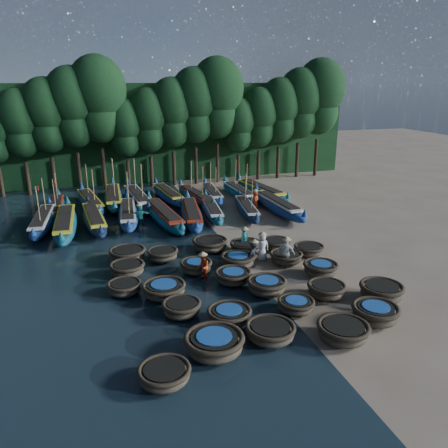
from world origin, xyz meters
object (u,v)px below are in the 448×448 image
object	(u,v)px
long_boat_2	(94,219)
long_boat_12	(138,198)
fisherman_5	(140,215)
long_boat_4	(164,216)
fisherman_2	(203,266)
fisherman_3	(254,253)
long_boat_14	(195,196)
coracle_9	(381,291)
coracle_4	(375,313)
coracle_23	(246,247)
coracle_6	(229,315)
coracle_7	(296,305)
coracle_19	(309,250)
long_boat_17	(261,191)
fisherman_6	(255,199)
coracle_0	(164,374)
coracle_12	(233,276)
long_boat_5	(192,214)
fisherman_4	(286,252)
coracle_10	(124,287)
coracle_17	(238,260)
coracle_3	(343,331)
coracle_2	(270,332)
long_boat_3	(128,214)
coracle_8	(326,290)
coracle_20	(128,254)
coracle_21	(163,254)
long_boat_10	(90,202)
coracle_5	(182,308)
coracle_14	(321,268)
coracle_11	(164,289)
long_boat_15	(212,194)
long_boat_6	(212,210)
long_boat_11	(114,198)
coracle_24	(276,244)
coracle_15	(127,269)
long_boat_13	(168,195)
fisherman_1	(245,238)
fisherman_0	(262,246)
long_boat_1	(65,224)
long_boat_8	(278,205)
coracle_22	(210,244)
coracle_18	(286,257)
coracle_16	(196,266)
coracle_13	(267,286)

from	to	relation	value
long_boat_2	long_boat_12	bearing A→B (deg)	47.83
long_boat_2	fisherman_5	world-z (taller)	fisherman_5
long_boat_4	fisherman_2	xyz separation A→B (m)	(0.31, -10.45, 0.23)
fisherman_3	fisherman_5	world-z (taller)	fisherman_5
long_boat_14	coracle_9	bearing A→B (deg)	-85.67
coracle_4	coracle_23	distance (m)	9.81
coracle_6	long_boat_4	xyz separation A→B (m)	(-0.30, 15.03, 0.20)
coracle_7	coracle_19	bearing A→B (deg)	57.51
long_boat_17	fisherman_6	bearing A→B (deg)	-127.58
fisherman_2	coracle_0	bearing A→B (deg)	-12.59
coracle_12	long_boat_4	xyz separation A→B (m)	(-1.74, 11.27, 0.20)
long_boat_5	fisherman_4	xyz separation A→B (m)	(3.18, -10.01, 0.36)
coracle_10	long_boat_12	bearing A→B (deg)	81.05
coracle_4	coracle_17	bearing A→B (deg)	117.12
coracle_23	coracle_3	bearing A→B (deg)	-87.21
coracle_2	long_boat_3	size ratio (longest dim) A/B	0.26
coracle_8	coracle_20	xyz separation A→B (m)	(-8.95, 7.57, 0.03)
coracle_21	long_boat_10	distance (m)	13.63
coracle_5	coracle_6	distance (m)	2.26
coracle_14	fisherman_6	xyz separation A→B (m)	(1.29, 13.23, 0.45)
coracle_9	coracle_11	world-z (taller)	coracle_9
long_boat_5	long_boat_15	distance (m)	6.79
coracle_20	long_boat_14	size ratio (longest dim) A/B	0.32
long_boat_6	fisherman_2	size ratio (longest dim) A/B	4.35
coracle_3	coracle_6	world-z (taller)	coracle_3
long_boat_11	fisherman_6	distance (m)	12.25
coracle_8	coracle_24	bearing A→B (deg)	87.72
coracle_15	fisherman_2	bearing A→B (deg)	-24.52
coracle_2	fisherman_4	world-z (taller)	fisherman_4
coracle_14	long_boat_11	distance (m)	20.80
long_boat_5	long_boat_13	distance (m)	6.64
coracle_24	fisherman_1	bearing A→B (deg)	173.18
coracle_23	long_boat_15	world-z (taller)	long_boat_15
long_boat_2	fisherman_4	xyz separation A→B (m)	(10.29, -10.93, 0.37)
long_boat_2	coracle_0	bearing A→B (deg)	-89.38
coracle_9	coracle_12	bearing A→B (deg)	147.98
coracle_23	fisherman_0	size ratio (longest dim) A/B	1.30
coracle_23	fisherman_0	world-z (taller)	fisherman_0
coracle_11	long_boat_1	size ratio (longest dim) A/B	0.28
long_boat_8	long_boat_13	distance (m)	10.11
coracle_22	fisherman_0	distance (m)	3.52
coracle_19	long_boat_3	world-z (taller)	long_boat_3
long_boat_17	fisherman_1	size ratio (longest dim) A/B	5.17
coracle_18	fisherman_3	xyz separation A→B (m)	(-1.97, 0.09, 0.46)
coracle_16	coracle_23	world-z (taller)	coracle_23
coracle_13	long_boat_10	world-z (taller)	long_boat_10
coracle_0	coracle_10	world-z (taller)	coracle_10
coracle_7	long_boat_4	bearing A→B (deg)	103.35
coracle_20	coracle_23	xyz separation A→B (m)	(7.18, -0.90, -0.03)
coracle_3	coracle_11	distance (m)	8.74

